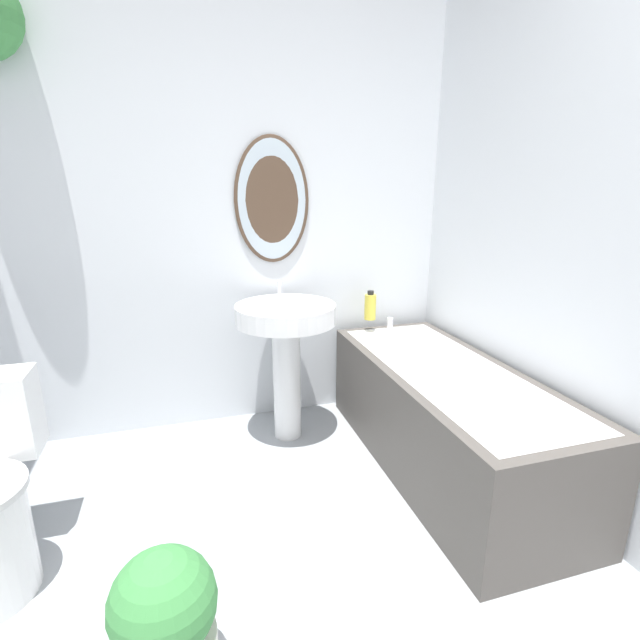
{
  "coord_description": "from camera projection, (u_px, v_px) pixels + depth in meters",
  "views": [
    {
      "loc": [
        -0.27,
        -0.29,
        1.37
      ],
      "look_at": [
        0.26,
        1.46,
        0.85
      ],
      "focal_mm": 26.0,
      "sensor_mm": 36.0,
      "label": 1
    }
  ],
  "objects": [
    {
      "name": "wall_back",
      "position": [
        204.0,
        198.0,
        2.5
      ],
      "size": [
        2.65,
        0.38,
        2.4
      ],
      "color": "silver",
      "rests_on": "ground_plane"
    },
    {
      "name": "wall_right",
      "position": [
        591.0,
        232.0,
        1.83
      ],
      "size": [
        0.06,
        2.48,
        2.4
      ],
      "color": "silver",
      "rests_on": "ground_plane"
    },
    {
      "name": "pedestal_sink",
      "position": [
        286.0,
        338.0,
        2.51
      ],
      "size": [
        0.54,
        0.54,
        0.87
      ],
      "color": "white",
      "rests_on": "ground_plane"
    },
    {
      "name": "bathtub",
      "position": [
        445.0,
        416.0,
        2.31
      ],
      "size": [
        0.63,
        1.55,
        0.6
      ],
      "color": "#4C4742",
      "rests_on": "ground_plane"
    },
    {
      "name": "shampoo_bottle",
      "position": [
        370.0,
        306.0,
        2.8
      ],
      "size": [
        0.07,
        0.07,
        0.18
      ],
      "color": "gold",
      "rests_on": "bathtub"
    },
    {
      "name": "potted_plant",
      "position": [
        166.0,
        623.0,
        1.27
      ],
      "size": [
        0.29,
        0.29,
        0.44
      ],
      "color": "silver",
      "rests_on": "ground_plane"
    }
  ]
}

